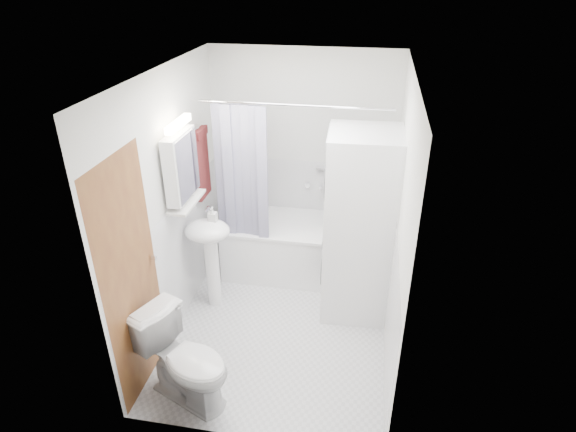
% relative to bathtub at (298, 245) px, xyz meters
% --- Properties ---
extents(floor, '(2.60, 2.60, 0.00)m').
position_rel_bathtub_xyz_m(floor, '(-0.01, -0.92, -0.34)').
color(floor, silver).
rests_on(floor, ground).
extents(room_walls, '(2.60, 2.60, 2.60)m').
position_rel_bathtub_xyz_m(room_walls, '(-0.01, -0.92, 1.15)').
color(room_walls, silver).
rests_on(room_walls, ground).
extents(wainscot, '(1.98, 2.58, 2.58)m').
position_rel_bathtub_xyz_m(wainscot, '(-0.01, -0.63, 0.26)').
color(wainscot, white).
rests_on(wainscot, ground).
extents(door, '(0.05, 2.00, 2.00)m').
position_rel_bathtub_xyz_m(door, '(-0.96, -1.47, 0.66)').
color(door, brown).
rests_on(door, ground).
extents(bathtub, '(1.61, 0.76, 0.61)m').
position_rel_bathtub_xyz_m(bathtub, '(0.00, 0.00, 0.00)').
color(bathtub, white).
rests_on(bathtub, ground).
extents(tub_spout, '(0.04, 0.12, 0.04)m').
position_rel_bathtub_xyz_m(tub_spout, '(0.20, 0.33, 0.59)').
color(tub_spout, silver).
rests_on(tub_spout, room_walls).
extents(curtain_rod, '(1.79, 0.02, 0.02)m').
position_rel_bathtub_xyz_m(curtain_rod, '(0.00, -0.32, 1.66)').
color(curtain_rod, silver).
rests_on(curtain_rod, room_walls).
extents(shower_curtain, '(0.55, 0.02, 1.45)m').
position_rel_bathtub_xyz_m(shower_curtain, '(-0.52, -0.32, 0.91)').
color(shower_curtain, '#181549').
rests_on(shower_curtain, curtain_rod).
extents(sink, '(0.44, 0.37, 1.04)m').
position_rel_bathtub_xyz_m(sink, '(-0.77, -0.72, 0.37)').
color(sink, white).
rests_on(sink, ground).
extents(medicine_cabinet, '(0.13, 0.50, 0.71)m').
position_rel_bathtub_xyz_m(medicine_cabinet, '(-0.92, -0.82, 1.23)').
color(medicine_cabinet, white).
rests_on(medicine_cabinet, room_walls).
extents(shelf, '(0.18, 0.54, 0.02)m').
position_rel_bathtub_xyz_m(shelf, '(-0.90, -0.82, 0.86)').
color(shelf, silver).
rests_on(shelf, room_walls).
extents(shower_caddy, '(0.22, 0.06, 0.02)m').
position_rel_bathtub_xyz_m(shower_caddy, '(0.25, 0.32, 0.81)').
color(shower_caddy, silver).
rests_on(shower_caddy, room_walls).
extents(towel, '(0.07, 0.30, 0.73)m').
position_rel_bathtub_xyz_m(towel, '(-0.95, -0.24, 1.02)').
color(towel, '#601F12').
rests_on(towel, room_walls).
extents(washer_dryer, '(0.69, 0.68, 1.85)m').
position_rel_bathtub_xyz_m(washer_dryer, '(0.67, -0.52, 0.59)').
color(washer_dryer, white).
rests_on(washer_dryer, ground).
extents(toilet, '(0.88, 0.71, 0.76)m').
position_rel_bathtub_xyz_m(toilet, '(-0.57, -1.92, 0.04)').
color(toilet, white).
rests_on(toilet, ground).
extents(soap_pump, '(0.08, 0.17, 0.08)m').
position_rel_bathtub_xyz_m(soap_pump, '(-0.72, -0.67, 0.61)').
color(soap_pump, gray).
rests_on(soap_pump, sink).
extents(shelf_bottle, '(0.07, 0.18, 0.07)m').
position_rel_bathtub_xyz_m(shelf_bottle, '(-0.90, -0.97, 0.91)').
color(shelf_bottle, gray).
rests_on(shelf_bottle, shelf).
extents(shelf_cup, '(0.10, 0.09, 0.10)m').
position_rel_bathtub_xyz_m(shelf_cup, '(-0.90, -0.70, 0.92)').
color(shelf_cup, gray).
rests_on(shelf_cup, shelf).
extents(shampoo_a, '(0.13, 0.17, 0.13)m').
position_rel_bathtub_xyz_m(shampoo_a, '(0.34, 0.32, 0.89)').
color(shampoo_a, gray).
rests_on(shampoo_a, shower_caddy).
extents(shampoo_b, '(0.08, 0.21, 0.08)m').
position_rel_bathtub_xyz_m(shampoo_b, '(0.46, 0.32, 0.86)').
color(shampoo_b, navy).
rests_on(shampoo_b, shower_caddy).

